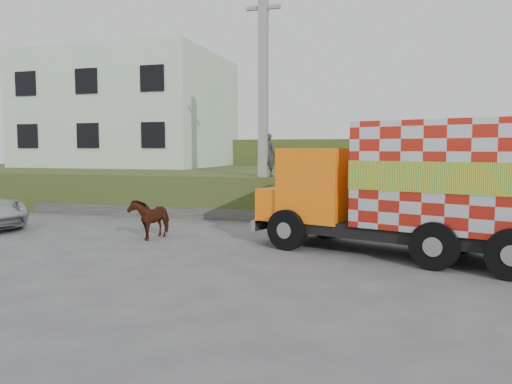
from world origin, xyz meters
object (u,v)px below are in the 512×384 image
(cargo_truck, at_px, (416,188))
(pedestrian, at_px, (269,155))
(cow, at_px, (151,218))
(utility_pole, at_px, (263,102))

(cargo_truck, distance_m, pedestrian, 6.91)
(cargo_truck, bearing_deg, cow, -164.66)
(utility_pole, bearing_deg, pedestrian, 54.87)
(utility_pole, height_order, cow, utility_pole)
(utility_pole, relative_size, cargo_truck, 1.11)
(cargo_truck, bearing_deg, pedestrian, 152.81)
(cargo_truck, height_order, cow, cargo_truck)
(pedestrian, bearing_deg, utility_pole, 77.25)
(pedestrian, bearing_deg, cow, 86.66)
(utility_pole, bearing_deg, cow, -115.24)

